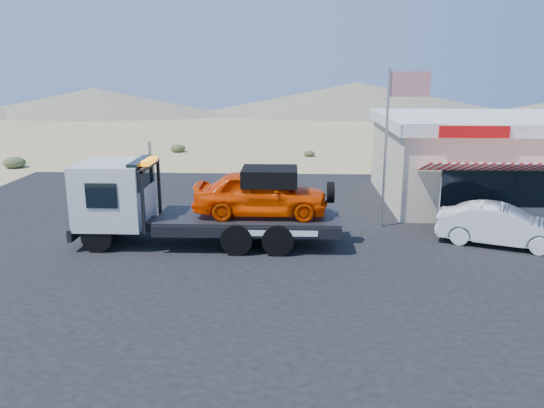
{
  "coord_description": "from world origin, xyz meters",
  "views": [
    {
      "loc": [
        1.21,
        -15.38,
        5.97
      ],
      "look_at": [
        0.53,
        2.05,
        1.5
      ],
      "focal_mm": 35.0,
      "sensor_mm": 36.0,
      "label": 1
    }
  ],
  "objects_px": {
    "jerky_store": "(495,158)",
    "tow_truck": "(201,199)",
    "flagpole": "(393,130)",
    "white_sedan": "(501,225)"
  },
  "relations": [
    {
      "from": "white_sedan",
      "to": "flagpole",
      "type": "distance_m",
      "value": 5.08
    },
    {
      "from": "jerky_store",
      "to": "flagpole",
      "type": "xyz_separation_m",
      "value": [
        -5.57,
        -4.47,
        1.77
      ]
    },
    {
      "from": "tow_truck",
      "to": "white_sedan",
      "type": "bearing_deg",
      "value": 1.14
    },
    {
      "from": "tow_truck",
      "to": "flagpole",
      "type": "xyz_separation_m",
      "value": [
        6.86,
        2.28,
        2.16
      ]
    },
    {
      "from": "jerky_store",
      "to": "flagpole",
      "type": "height_order",
      "value": "flagpole"
    },
    {
      "from": "jerky_store",
      "to": "tow_truck",
      "type": "bearing_deg",
      "value": -151.49
    },
    {
      "from": "jerky_store",
      "to": "flagpole",
      "type": "distance_m",
      "value": 7.36
    },
    {
      "from": "tow_truck",
      "to": "flagpole",
      "type": "distance_m",
      "value": 7.54
    },
    {
      "from": "white_sedan",
      "to": "jerky_store",
      "type": "bearing_deg",
      "value": 4.28
    },
    {
      "from": "jerky_store",
      "to": "white_sedan",
      "type": "bearing_deg",
      "value": -107.5
    }
  ]
}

